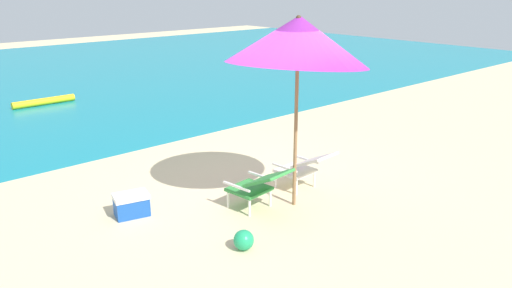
% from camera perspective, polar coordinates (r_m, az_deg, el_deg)
% --- Properties ---
extents(ground_plane, '(40.00, 40.00, 0.00)m').
position_cam_1_polar(ground_plane, '(10.66, -13.13, 0.74)').
color(ground_plane, beige).
extents(ocean_band, '(40.00, 18.00, 0.01)m').
position_cam_1_polar(ocean_band, '(18.21, -25.90, 6.53)').
color(ocean_band, teal).
rests_on(ocean_band, ground_plane).
extents(swim_buoy, '(1.60, 0.18, 0.18)m').
position_cam_1_polar(swim_buoy, '(14.27, -23.17, 4.52)').
color(swim_buoy, yellow).
rests_on(swim_buoy, ocean_band).
extents(lounge_chair_left, '(0.63, 0.93, 0.68)m').
position_cam_1_polar(lounge_chair_left, '(6.96, 0.26, -4.63)').
color(lounge_chair_left, '#338E3D').
rests_on(lounge_chair_left, ground_plane).
extents(lounge_chair_right, '(0.60, 0.91, 0.68)m').
position_cam_1_polar(lounge_chair_right, '(7.67, 5.57, -2.51)').
color(lounge_chair_right, silver).
rests_on(lounge_chair_right, ground_plane).
extents(beach_umbrella_center, '(2.47, 2.44, 2.78)m').
position_cam_1_polar(beach_umbrella_center, '(6.68, 4.85, 11.77)').
color(beach_umbrella_center, olive).
rests_on(beach_umbrella_center, ground_plane).
extents(beach_ball, '(0.25, 0.25, 0.25)m').
position_cam_1_polar(beach_ball, '(6.11, -1.42, -10.97)').
color(beach_ball, '#1E9E60').
rests_on(beach_ball, ground_plane).
extents(cooler_box, '(0.53, 0.43, 0.32)m').
position_cam_1_polar(cooler_box, '(7.13, -14.11, -6.76)').
color(cooler_box, '#194CA5').
rests_on(cooler_box, ground_plane).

